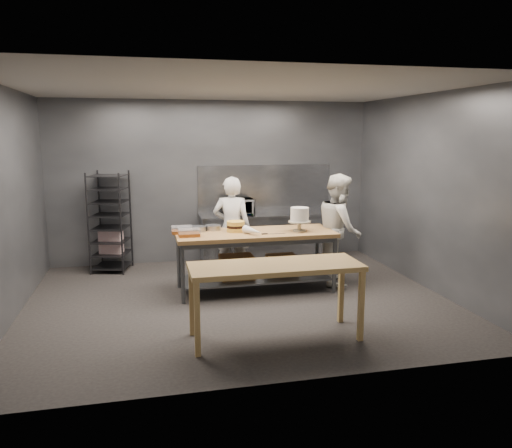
{
  "coord_description": "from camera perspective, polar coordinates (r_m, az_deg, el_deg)",
  "views": [
    {
      "loc": [
        -1.3,
        -6.83,
        2.39
      ],
      "look_at": [
        0.34,
        0.36,
        1.05
      ],
      "focal_mm": 35.0,
      "sensor_mm": 36.0,
      "label": 1
    }
  ],
  "objects": [
    {
      "name": "ground",
      "position": [
        7.35,
        -1.97,
        -8.68
      ],
      "size": [
        6.0,
        6.0,
        0.0
      ],
      "primitive_type": "plane",
      "color": "black",
      "rests_on": "ground"
    },
    {
      "name": "back_wall",
      "position": [
        9.46,
        -4.9,
        4.85
      ],
      "size": [
        6.0,
        0.04,
        3.0
      ],
      "primitive_type": "cube",
      "color": "#4C4F54",
      "rests_on": "ground"
    },
    {
      "name": "work_table",
      "position": [
        7.66,
        -0.04,
        -3.44
      ],
      "size": [
        2.4,
        0.9,
        0.92
      ],
      "color": "olive",
      "rests_on": "ground"
    },
    {
      "name": "near_counter",
      "position": [
        5.82,
        2.24,
        -5.43
      ],
      "size": [
        2.0,
        0.7,
        0.9
      ],
      "color": "#9E7241",
      "rests_on": "ground"
    },
    {
      "name": "back_counter",
      "position": [
        9.5,
        1.45,
        -1.49
      ],
      "size": [
        2.6,
        0.6,
        0.9
      ],
      "color": "slate",
      "rests_on": "ground"
    },
    {
      "name": "splashback_panel",
      "position": [
        9.65,
        1.03,
        4.1
      ],
      "size": [
        2.6,
        0.02,
        0.9
      ],
      "primitive_type": "cube",
      "color": "slate",
      "rests_on": "back_counter"
    },
    {
      "name": "speed_rack",
      "position": [
        9.08,
        -16.33,
        0.14
      ],
      "size": [
        0.74,
        0.78,
        1.75
      ],
      "color": "black",
      "rests_on": "ground"
    },
    {
      "name": "chef_behind",
      "position": [
        8.25,
        -2.78,
        -0.45
      ],
      "size": [
        0.72,
        0.58,
        1.71
      ],
      "primitive_type": "imported",
      "rotation": [
        0.0,
        0.0,
        2.84
      ],
      "color": "white",
      "rests_on": "ground"
    },
    {
      "name": "chef_right",
      "position": [
        8.11,
        9.48,
        -0.55
      ],
      "size": [
        0.86,
        1.0,
        1.77
      ],
      "primitive_type": "imported",
      "rotation": [
        0.0,
        0.0,
        1.32
      ],
      "color": "white",
      "rests_on": "ground"
    },
    {
      "name": "microwave",
      "position": [
        9.27,
        -1.98,
        1.97
      ],
      "size": [
        0.54,
        0.37,
        0.3
      ],
      "primitive_type": "imported",
      "color": "black",
      "rests_on": "back_counter"
    },
    {
      "name": "frosted_cake_stand",
      "position": [
        7.61,
        5.0,
        0.92
      ],
      "size": [
        0.34,
        0.34,
        0.37
      ],
      "color": "#ABA489",
      "rests_on": "work_table"
    },
    {
      "name": "layer_cake",
      "position": [
        7.59,
        -2.34,
        -0.27
      ],
      "size": [
        0.27,
        0.27,
        0.16
      ],
      "color": "gold",
      "rests_on": "work_table"
    },
    {
      "name": "cake_pans",
      "position": [
        7.67,
        -6.57,
        -0.54
      ],
      "size": [
        0.68,
        0.34,
        0.07
      ],
      "color": "gray",
      "rests_on": "work_table"
    },
    {
      "name": "piping_bag",
      "position": [
        7.33,
        -0.33,
        -0.79
      ],
      "size": [
        0.27,
        0.39,
        0.12
      ],
      "primitive_type": "cone",
      "rotation": [
        1.57,
        0.0,
        0.45
      ],
      "color": "white",
      "rests_on": "work_table"
    },
    {
      "name": "offset_spatula",
      "position": [
        7.4,
        1.64,
        -1.12
      ],
      "size": [
        0.36,
        0.02,
        0.02
      ],
      "color": "slate",
      "rests_on": "work_table"
    },
    {
      "name": "pastry_clamshells",
      "position": [
        7.4,
        -8.06,
        -0.82
      ],
      "size": [
        0.39,
        0.46,
        0.11
      ],
      "color": "#9A551E",
      "rests_on": "work_table"
    }
  ]
}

